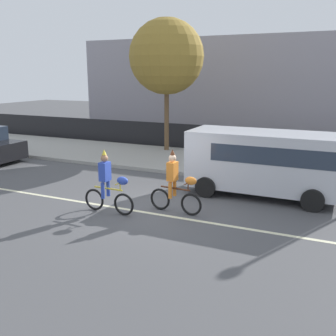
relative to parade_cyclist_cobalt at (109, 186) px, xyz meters
The scene contains 9 objects.
ground_plane 1.74m from the parade_cyclist_cobalt, 39.07° to the left, with size 80.00×80.00×0.00m, color #4C4C4F.
road_centre_line 1.52m from the parade_cyclist_cobalt, 21.33° to the left, with size 36.00×0.14×0.01m, color beige.
sidewalk_curb 7.60m from the parade_cyclist_cobalt, 80.96° to the left, with size 60.00×5.00×0.15m, color #9E9B93.
fence_line 10.43m from the parade_cyclist_cobalt, 83.47° to the left, with size 40.00×0.08×1.40m, color black.
building_backdrop 19.27m from the parade_cyclist_cobalt, 82.42° to the left, with size 28.00×8.00×6.37m, color #99939E.
parade_cyclist_cobalt is the anchor object (origin of this frame).
parade_cyclist_orange 1.98m from the parade_cyclist_cobalt, 25.11° to the left, with size 1.72×0.50×1.92m.
parked_van_silver 5.35m from the parade_cyclist_cobalt, 43.41° to the left, with size 5.00×2.22×2.18m.
street_tree_near_lamp 10.31m from the parade_cyclist_cobalt, 104.58° to the left, with size 3.78×3.78×6.65m.
Camera 1 is at (5.07, -10.34, 4.04)m, focal length 42.00 mm.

